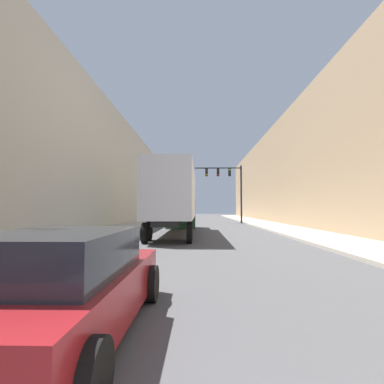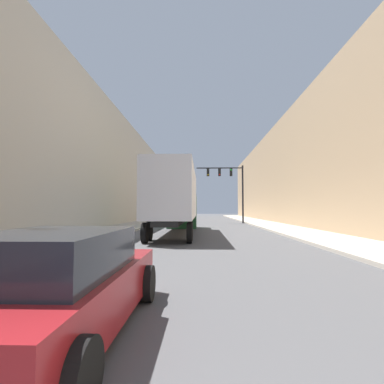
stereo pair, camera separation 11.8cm
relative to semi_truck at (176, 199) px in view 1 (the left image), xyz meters
name	(u,v)px [view 1 (the left image)]	position (x,y,z in m)	size (l,w,h in m)	color
sidewalk_right	(269,225)	(8.36, 9.16, -2.25)	(3.46, 80.00, 0.15)	#B2A899
sidewalk_left	(133,225)	(-4.91, 9.16, -2.25)	(3.46, 80.00, 0.15)	#B2A899
building_right	(317,168)	(13.09, 9.16, 3.32)	(6.00, 80.00, 11.28)	tan
building_left	(86,167)	(-9.64, 9.16, 3.47)	(6.00, 80.00, 11.59)	#BCB29E
semi_truck	(176,199)	(0.00, 0.00, 0.00)	(2.45, 14.04, 4.12)	silver
sedan_car	(64,286)	(-0.23, -16.20, -1.66)	(2.02, 4.31, 1.37)	maroon
traffic_signal_gantry	(229,182)	(5.08, 14.77, 2.44)	(5.48, 0.35, 6.73)	black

